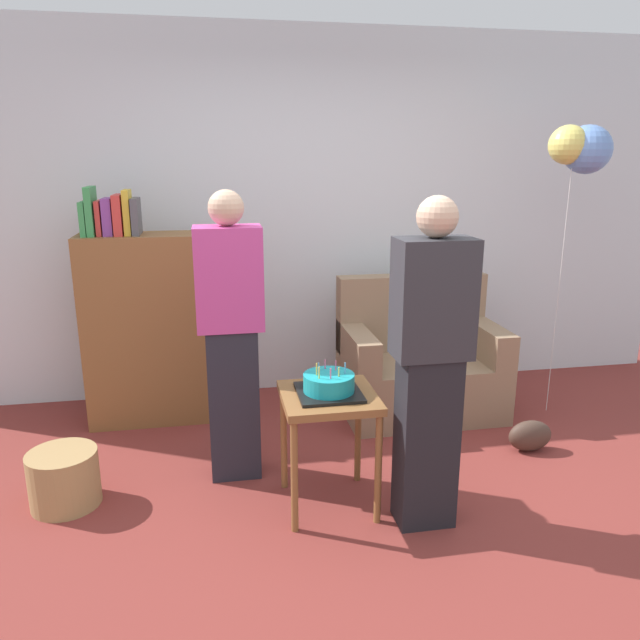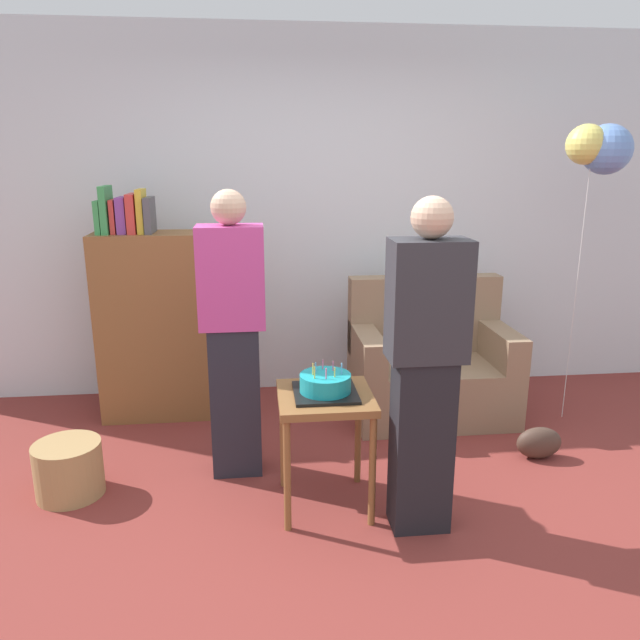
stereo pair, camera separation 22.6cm
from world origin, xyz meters
The scene contains 11 objects.
ground_plane centered at (0.00, 0.00, 0.00)m, with size 8.00×8.00×0.00m, color maroon.
wall_back centered at (0.00, 2.05, 1.35)m, with size 6.00×0.10×2.70m, color silver.
couch centered at (0.72, 1.38, 0.34)m, with size 1.10×0.70×0.96m.
bookshelf centered at (-1.19, 1.57, 0.68)m, with size 0.80×0.36×1.61m.
side_table centered at (-0.16, 0.27, 0.53)m, with size 0.48×0.48×0.63m.
birthday_cake centered at (-0.16, 0.27, 0.68)m, with size 0.32×0.32×0.17m.
person_blowing_candles centered at (-0.63, 0.69, 0.83)m, with size 0.36×0.22×1.63m.
person_holding_cake centered at (0.28, 0.04, 0.83)m, with size 0.36×0.22×1.63m.
wicker_basket centered at (-1.54, 0.52, 0.15)m, with size 0.36×0.36×0.30m, color #A88451.
handbag centered at (1.20, 0.64, 0.10)m, with size 0.28×0.14×0.20m, color #473328.
balloon_bunch centered at (1.70, 1.20, 1.85)m, with size 0.42×0.32×1.99m.
Camera 2 is at (-0.50, -2.58, 1.80)m, focal length 34.01 mm.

